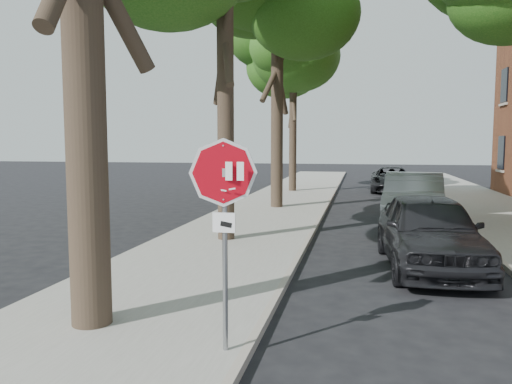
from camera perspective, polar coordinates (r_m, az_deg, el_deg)
ground at (r=6.40m, az=2.92°, el=-19.06°), size 120.00×120.00×0.00m
sidewalk_left at (r=18.26m, az=1.03°, el=-2.63°), size 4.00×55.00×0.12m
curb_left at (r=17.99m, az=7.46°, el=-2.78°), size 0.12×55.00×0.13m
curb_right at (r=18.20m, az=21.43°, el=-3.03°), size 0.12×55.00×0.13m
stop_sign at (r=5.98m, az=-3.66°, el=-1.32°), size 0.76×0.34×2.61m
tree_mid_b at (r=20.84m, az=2.46°, el=20.39°), size 5.88×5.46×10.36m
tree_far at (r=27.48m, az=4.28°, el=15.09°), size 5.29×4.91×9.33m
car_a at (r=11.29m, az=19.18°, el=-4.23°), size 2.17×4.82×1.61m
car_b at (r=17.06m, az=17.53°, el=-0.79°), size 2.31×5.32×1.70m
car_d at (r=28.51m, az=15.27°, el=1.39°), size 2.39×4.95×1.36m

